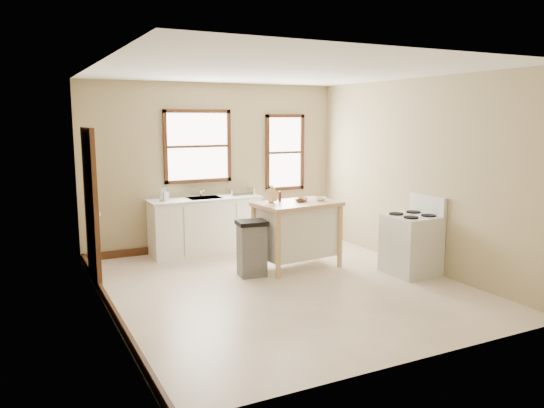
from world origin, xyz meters
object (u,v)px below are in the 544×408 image
Objects in this scene: soap_bottle_a at (162,194)px; soap_bottle_b at (165,194)px; knife_block at (272,196)px; bowl_b at (303,199)px; dish_rack at (240,192)px; bowl_a at (300,201)px; pepper_grinder at (280,196)px; gas_stove at (411,235)px; trash_bin at (252,248)px; bowl_c at (321,199)px; kitchen_island at (297,235)px.

soap_bottle_a is 1.04× the size of soap_bottle_b.
bowl_b is at bearing -24.15° from knife_block.
bowl_a is (0.33, -1.50, 0.04)m from dish_rack.
pepper_grinder reaches higher than gas_stove.
bowl_a is at bearing 13.64° from trash_bin.
soap_bottle_b reaches higher than bowl_a.
soap_bottle_a is 2.51m from bowl_c.
soap_bottle_a is 0.50× the size of dish_rack.
dish_rack is 2.57× the size of bowl_b.
bowl_c reaches higher than bowl_b.
soap_bottle_a reaches higher than dish_rack.
knife_block is at bearing 145.01° from gas_stove.
soap_bottle_a is 1.27× the size of bowl_c.
kitchen_island is (1.64, -1.44, -0.53)m from soap_bottle_a.
pepper_grinder is (0.16, 0.05, -0.03)m from knife_block.
soap_bottle_a reaches higher than trash_bin.
pepper_grinder is (0.09, -1.31, 0.09)m from dish_rack.
soap_bottle_b is 0.48× the size of dish_rack.
pepper_grinder is 0.93m from trash_bin.
gas_stove is at bearing -42.95° from soap_bottle_a.
pepper_grinder is at bearing -43.99° from soap_bottle_a.
soap_bottle_a is 1.08× the size of knife_block.
bowl_a is (0.40, -0.14, -0.08)m from knife_block.
pepper_grinder is 0.91× the size of bowl_a.
soap_bottle_b is at bearing 142.63° from bowl_b.
bowl_c is 0.15× the size of gas_stove.
trash_bin is at bearing -170.42° from knife_block.
knife_block is 0.25× the size of trash_bin.
bowl_a is at bearing -38.54° from knife_block.
soap_bottle_a is 1.29× the size of bowl_b.
bowl_c is (2.03, -1.47, -0.01)m from soap_bottle_a.
soap_bottle_b is at bearing 114.82° from knife_block.
bowl_a is (0.05, -0.00, 0.52)m from kitchen_island.
soap_bottle_a reaches higher than bowl_a.
dish_rack is at bearing 122.21° from gas_stove.
soap_bottle_b is 1.03× the size of knife_block.
bowl_b is 0.21× the size of trash_bin.
dish_rack is 2.53× the size of bowl_c.
gas_stove is (1.65, -1.16, -0.53)m from knife_block.
trash_bin is (-0.50, -1.60, -0.57)m from dish_rack.
bowl_c is at bearing -60.07° from soap_bottle_b.
dish_rack reaches higher than kitchen_island.
soap_bottle_a is 1.44× the size of pepper_grinder.
knife_block is 0.52m from bowl_b.
bowl_c is at bearing -4.30° from bowl_a.
gas_stove is at bearing -47.26° from bowl_c.
bowl_b reaches higher than trash_bin.
bowl_c reaches higher than dish_rack.
knife_block is at bearing -164.08° from pepper_grinder.
pepper_grinder reaches higher than dish_rack.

